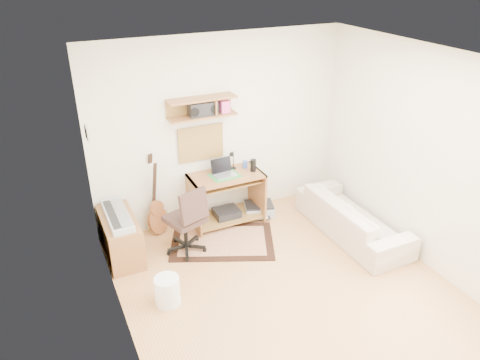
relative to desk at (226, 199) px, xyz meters
name	(u,v)px	position (x,y,z in m)	size (l,w,h in m)	color
floor	(291,293)	(0.04, -1.73, -0.38)	(3.60, 4.00, 0.01)	tan
ceiling	(305,63)	(0.04, -1.73, 2.23)	(3.60, 4.00, 0.01)	white
back_wall	(220,130)	(0.04, 0.28, 0.93)	(3.60, 0.01, 2.60)	silver
left_wall	(119,235)	(-1.76, -1.73, 0.93)	(0.01, 4.00, 2.60)	silver
right_wall	(430,162)	(1.85, -1.73, 0.93)	(0.01, 4.00, 2.60)	silver
wall_shelf	(202,107)	(-0.26, 0.15, 1.32)	(0.90, 0.25, 0.26)	#996236
cork_board	(201,143)	(-0.26, 0.25, 0.79)	(0.64, 0.03, 0.49)	tan
wall_photo	(87,133)	(-1.74, -0.23, 1.34)	(0.02, 0.20, 0.15)	#4C8CBF
desk	(226,199)	(0.00, 0.00, 0.00)	(1.00, 0.55, 0.75)	#996236
laptop	(225,168)	(-0.03, -0.02, 0.49)	(0.30, 0.30, 0.23)	silver
speaker	(253,165)	(0.39, -0.05, 0.46)	(0.08, 0.08, 0.17)	black
desk_lamp	(233,160)	(0.17, 0.14, 0.51)	(0.09, 0.09, 0.27)	black
pencil_cup	(245,164)	(0.33, 0.10, 0.43)	(0.07, 0.07, 0.10)	#3856A9
boombox	(203,109)	(-0.25, 0.15, 1.30)	(0.37, 0.17, 0.19)	black
rug	(222,241)	(-0.26, -0.44, -0.37)	(1.35, 0.90, 0.02)	#D1B98C
task_chair	(185,219)	(-0.76, -0.43, 0.10)	(0.49, 0.49, 0.95)	#33221E
cabinet	(120,237)	(-1.54, -0.18, -0.10)	(0.40, 0.90, 0.55)	#996236
music_keyboard	(117,216)	(-1.54, -0.18, 0.21)	(0.26, 0.83, 0.07)	#B2B5BA
guitar	(156,196)	(-0.96, 0.13, 0.20)	(0.31, 0.19, 1.15)	#9A572F
waste_basket	(167,291)	(-1.27, -1.28, -0.21)	(0.28, 0.28, 0.33)	white
printer	(259,208)	(0.52, 0.01, -0.29)	(0.42, 0.32, 0.16)	#A5A8AA
sofa	(353,211)	(1.42, -1.01, -0.02)	(1.80, 0.52, 0.70)	beige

